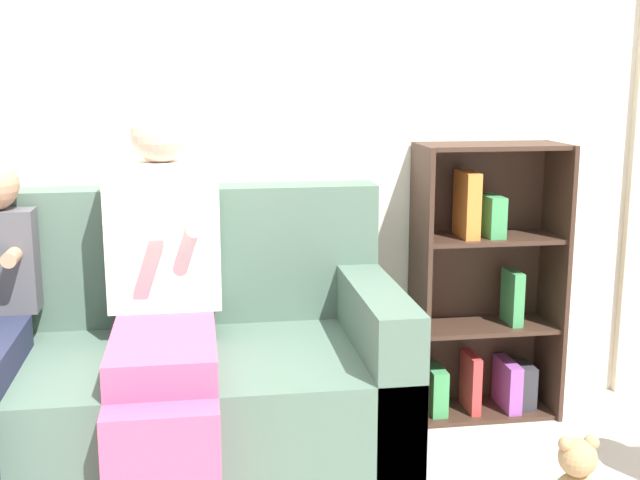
{
  "coord_description": "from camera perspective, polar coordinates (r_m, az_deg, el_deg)",
  "views": [
    {
      "loc": [
        0.21,
        -2.15,
        1.38
      ],
      "look_at": [
        0.64,
        0.59,
        0.8
      ],
      "focal_mm": 45.0,
      "sensor_mm": 36.0,
      "label": 1
    }
  ],
  "objects": [
    {
      "name": "couch",
      "position": [
        2.91,
        -14.22,
        -10.04
      ],
      "size": [
        1.94,
        0.88,
        0.97
      ],
      "color": "#4C6656",
      "rests_on": "ground_plane"
    },
    {
      "name": "back_wall",
      "position": [
        3.17,
        -12.87,
        9.54
      ],
      "size": [
        10.0,
        0.06,
        2.55
      ],
      "color": "silver",
      "rests_on": "ground_plane"
    },
    {
      "name": "bookshelf",
      "position": [
        3.34,
        11.57,
        -3.6
      ],
      "size": [
        0.58,
        0.28,
        1.11
      ],
      "color": "#3D281E",
      "rests_on": "ground_plane"
    },
    {
      "name": "adult_seated",
      "position": [
        2.68,
        -11.1,
        -4.27
      ],
      "size": [
        0.39,
        0.82,
        1.27
      ],
      "color": "#DB4C75",
      "rests_on": "ground_plane"
    }
  ]
}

